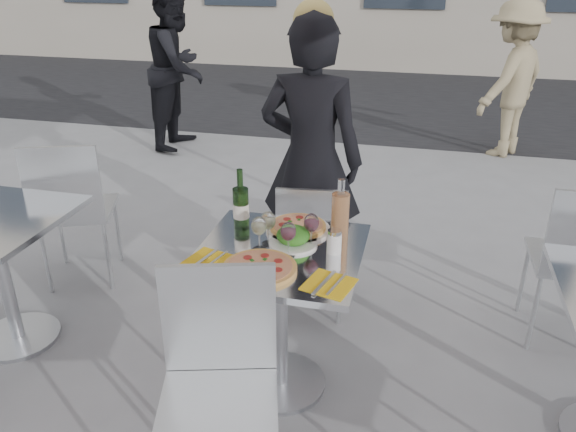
% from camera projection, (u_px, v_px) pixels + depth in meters
% --- Properties ---
extents(ground, '(80.00, 80.00, 0.00)m').
position_uv_depth(ground, '(281.00, 384.00, 2.78)').
color(ground, slate).
extents(street_asphalt, '(24.00, 5.00, 0.00)m').
position_uv_depth(street_asphalt, '(389.00, 96.00, 8.50)').
color(street_asphalt, black).
rests_on(street_asphalt, ground).
extents(main_table, '(0.72, 0.72, 0.75)m').
position_uv_depth(main_table, '(280.00, 291.00, 2.55)').
color(main_table, '#B7BABF').
rests_on(main_table, ground).
extents(chair_far, '(0.43, 0.44, 0.83)m').
position_uv_depth(chair_far, '(312.00, 240.00, 3.12)').
color(chair_far, silver).
rests_on(chair_far, ground).
extents(chair_near, '(0.53, 0.54, 0.93)m').
position_uv_depth(chair_near, '(219.00, 372.00, 2.04)').
color(chair_near, silver).
rests_on(chair_near, ground).
extents(side_chair_lfar, '(0.56, 0.57, 0.96)m').
position_uv_depth(side_chair_lfar, '(71.00, 203.00, 3.40)').
color(side_chair_lfar, silver).
rests_on(side_chair_lfar, ground).
extents(woman_diner, '(0.63, 0.44, 1.68)m').
position_uv_depth(woman_diner, '(311.00, 161.00, 3.28)').
color(woman_diner, black).
rests_on(woman_diner, ground).
extents(pedestrian_a, '(0.66, 0.84, 1.71)m').
position_uv_depth(pedestrian_a, '(178.00, 68.00, 5.95)').
color(pedestrian_a, black).
rests_on(pedestrian_a, ground).
extents(pedestrian_b, '(1.04, 1.17, 1.57)m').
position_uv_depth(pedestrian_b, '(511.00, 80.00, 5.71)').
color(pedestrian_b, '#988762').
rests_on(pedestrian_b, ground).
extents(pizza_near, '(0.31, 0.31, 0.02)m').
position_uv_depth(pizza_near, '(260.00, 268.00, 2.31)').
color(pizza_near, '#DBAD55').
rests_on(pizza_near, main_table).
extents(pizza_far, '(0.31, 0.31, 0.03)m').
position_uv_depth(pizza_far, '(298.00, 227.00, 2.64)').
color(pizza_far, white).
rests_on(pizza_far, main_table).
extents(salad_plate, '(0.22, 0.22, 0.09)m').
position_uv_depth(salad_plate, '(293.00, 237.00, 2.50)').
color(salad_plate, white).
rests_on(salad_plate, main_table).
extents(wine_bottle, '(0.07, 0.08, 0.29)m').
position_uv_depth(wine_bottle, '(241.00, 206.00, 2.62)').
color(wine_bottle, '#27511E').
rests_on(wine_bottle, main_table).
extents(carafe, '(0.08, 0.08, 0.29)m').
position_uv_depth(carafe, '(340.00, 215.00, 2.52)').
color(carafe, tan).
rests_on(carafe, main_table).
extents(sugar_shaker, '(0.06, 0.06, 0.11)m').
position_uv_depth(sugar_shaker, '(334.00, 241.00, 2.43)').
color(sugar_shaker, white).
rests_on(sugar_shaker, main_table).
extents(wineglass_white_a, '(0.07, 0.07, 0.16)m').
position_uv_depth(wineglass_white_a, '(259.00, 227.00, 2.43)').
color(wineglass_white_a, white).
rests_on(wineglass_white_a, main_table).
extents(wineglass_white_b, '(0.07, 0.07, 0.16)m').
position_uv_depth(wineglass_white_b, '(268.00, 222.00, 2.48)').
color(wineglass_white_b, white).
rests_on(wineglass_white_b, main_table).
extents(wineglass_red_a, '(0.07, 0.07, 0.16)m').
position_uv_depth(wineglass_red_a, '(288.00, 233.00, 2.38)').
color(wineglass_red_a, white).
rests_on(wineglass_red_a, main_table).
extents(wineglass_red_b, '(0.07, 0.07, 0.16)m').
position_uv_depth(wineglass_red_b, '(311.00, 224.00, 2.46)').
color(wineglass_red_b, white).
rests_on(wineglass_red_b, main_table).
extents(napkin_left, '(0.22, 0.22, 0.01)m').
position_uv_depth(napkin_left, '(209.00, 260.00, 2.38)').
color(napkin_left, yellow).
rests_on(napkin_left, main_table).
extents(napkin_right, '(0.22, 0.22, 0.01)m').
position_uv_depth(napkin_right, '(329.00, 284.00, 2.21)').
color(napkin_right, yellow).
rests_on(napkin_right, main_table).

